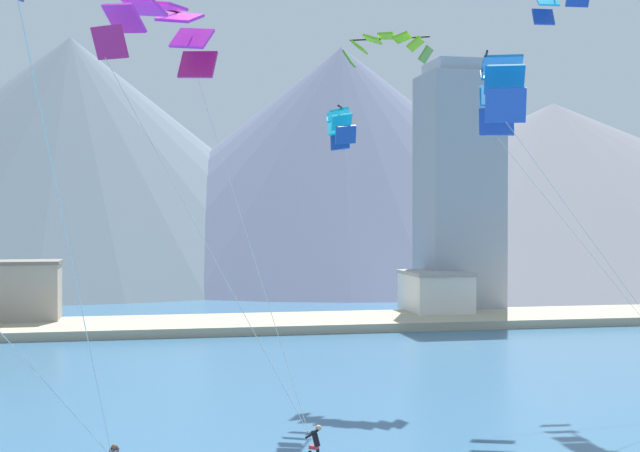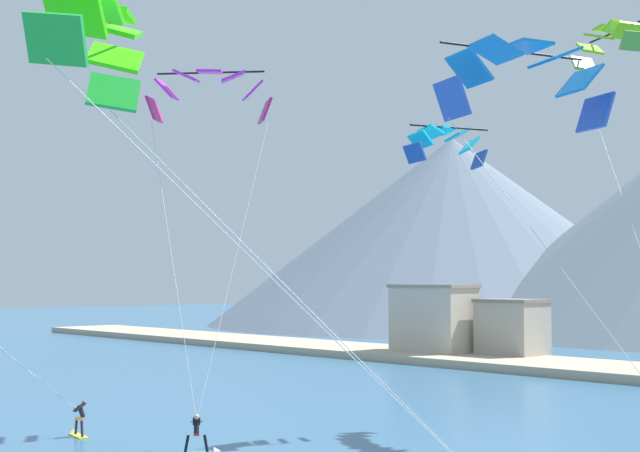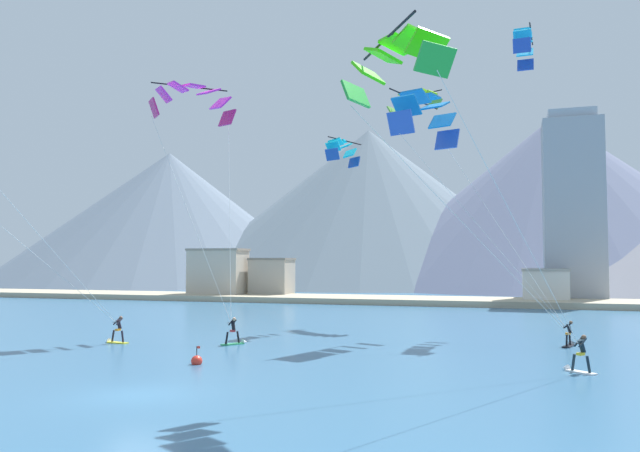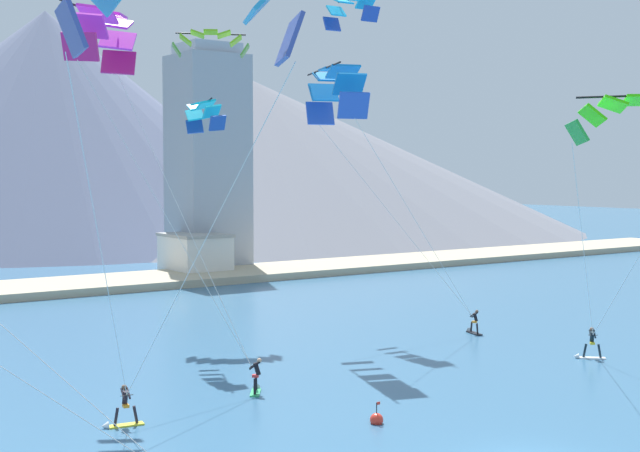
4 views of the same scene
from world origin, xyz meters
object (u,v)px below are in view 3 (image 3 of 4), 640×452
race_marker_buoy (197,361)px  kitesurfer_far_left (578,360)px  parafoil_kite_distant_high_outer (524,44)px  parafoil_kite_distant_mid_solo (414,99)px  parafoil_kite_near_lead (193,99)px  kitesurfer_near_trail (570,339)px  kitesurfer_far_right (116,335)px  parafoil_kite_near_trail (425,114)px  parafoil_kite_far_left (397,61)px  kitesurfer_near_lead (236,336)px  parafoil_kite_distant_low_drift (342,149)px

race_marker_buoy → kitesurfer_far_left: bearing=10.6°
kitesurfer_far_left → race_marker_buoy: bearing=-169.4°
parafoil_kite_distant_high_outer → parafoil_kite_distant_mid_solo: 10.37m
parafoil_kite_near_lead → parafoil_kite_distant_mid_solo: parafoil_kite_distant_mid_solo is taller
kitesurfer_far_left → kitesurfer_near_trail: bearing=88.0°
parafoil_kite_near_lead → race_marker_buoy: size_ratio=16.28×
kitesurfer_far_right → parafoil_kite_distant_mid_solo: 32.26m
race_marker_buoy → kitesurfer_near_trail: bearing=35.0°
parafoil_kite_distant_high_outer → race_marker_buoy: (-15.98, -22.98, -22.07)m
parafoil_kite_near_trail → parafoil_kite_far_left: bearing=-85.1°
race_marker_buoy → parafoil_kite_distant_high_outer: bearing=55.2°
parafoil_kite_far_left → race_marker_buoy: size_ratio=12.14×
kitesurfer_far_left → parafoil_kite_far_left: size_ratio=0.15×
kitesurfer_near_lead → parafoil_kite_far_left: bearing=-43.6°
kitesurfer_near_lead → race_marker_buoy: (1.37, -7.35, -0.36)m
parafoil_kite_far_left → parafoil_kite_distant_low_drift: (-8.81, 23.53, 1.13)m
kitesurfer_near_lead → kitesurfer_near_trail: kitesurfer_near_lead is taller
kitesurfer_near_lead → kitesurfer_far_right: kitesurfer_near_lead is taller
kitesurfer_near_trail → parafoil_kite_near_lead: bearing=-177.6°
parafoil_kite_near_trail → race_marker_buoy: size_ratio=15.14×
parafoil_kite_near_trail → kitesurfer_near_lead: bearing=-142.4°
parafoil_kite_distant_low_drift → race_marker_buoy: size_ratio=4.71×
parafoil_kite_distant_low_drift → race_marker_buoy: parafoil_kite_distant_low_drift is taller
kitesurfer_near_trail → parafoil_kite_distant_high_outer: 24.20m
kitesurfer_near_lead → kitesurfer_far_right: 7.64m
kitesurfer_far_left → parafoil_kite_distant_high_outer: bearing=95.3°
parafoil_kite_near_trail → race_marker_buoy: 23.66m
kitesurfer_far_left → kitesurfer_far_right: (-26.61, 2.36, -0.04)m
kitesurfer_far_left → race_marker_buoy: kitesurfer_far_left is taller
kitesurfer_far_left → parafoil_kite_near_trail: (-8.57, 12.20, 14.90)m
kitesurfer_near_trail → parafoil_kite_near_trail: size_ratio=0.12×
race_marker_buoy → parafoil_kite_near_lead: bearing=120.8°
kitesurfer_far_right → race_marker_buoy: (8.82, -5.68, -0.36)m
parafoil_kite_far_left → kitesurfer_far_left: bearing=48.3°
kitesurfer_far_left → parafoil_kite_far_left: 16.01m
kitesurfer_far_right → parafoil_kite_distant_mid_solo: parafoil_kite_distant_mid_solo is taller
kitesurfer_far_left → parafoil_kite_near_lead: parafoil_kite_near_lead is taller
parafoil_kite_near_lead → parafoil_kite_distant_low_drift: parafoil_kite_near_lead is taller
kitesurfer_near_trail → parafoil_kite_distant_mid_solo: 26.26m
kitesurfer_far_right → parafoil_kite_near_lead: (1.89, 5.96, 16.28)m
kitesurfer_near_lead → parafoil_kite_near_trail: parafoil_kite_near_trail is taller
parafoil_kite_near_lead → parafoil_kite_distant_low_drift: (9.06, 7.52, -2.85)m
kitesurfer_far_right → parafoil_kite_distant_high_outer: parafoil_kite_distant_high_outer is taller
parafoil_kite_near_lead → parafoil_kite_distant_high_outer: 26.14m
parafoil_kite_distant_low_drift → parafoil_kite_distant_mid_solo: 10.39m
parafoil_kite_distant_low_drift → parafoil_kite_near_lead: bearing=-140.3°
parafoil_kite_distant_low_drift → parafoil_kite_distant_mid_solo: size_ratio=0.91×
kitesurfer_near_trail → kitesurfer_near_lead: bearing=-164.7°
kitesurfer_near_trail → parafoil_kite_distant_high_outer: (-2.14, 10.31, 21.79)m
kitesurfer_far_left → race_marker_buoy: size_ratio=1.76×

